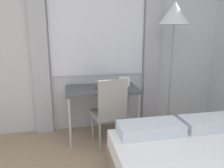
# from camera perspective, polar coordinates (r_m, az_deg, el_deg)

# --- Properties ---
(wall_back_with_window) EXTENTS (4.96, 0.13, 2.70)m
(wall_back_with_window) POSITION_cam_1_polar(r_m,az_deg,el_deg) (3.34, -4.15, 10.97)
(wall_back_with_window) COLOR silver
(wall_back_with_window) RESTS_ON ground_plane
(desk) EXTENTS (1.01, 0.58, 0.73)m
(desk) POSITION_cam_1_polar(r_m,az_deg,el_deg) (3.09, -2.61, -2.25)
(desk) COLOR #4C4C51
(desk) RESTS_ON ground_plane
(desk_chair) EXTENTS (0.46, 0.46, 0.94)m
(desk_chair) POSITION_cam_1_polar(r_m,az_deg,el_deg) (2.85, -0.53, -6.68)
(desk_chair) COLOR gray
(desk_chair) RESTS_ON ground_plane
(standing_lamp) EXTENTS (0.42, 0.42, 1.90)m
(standing_lamp) POSITION_cam_1_polar(r_m,az_deg,el_deg) (3.20, 15.94, 15.94)
(standing_lamp) COLOR #4C4C51
(standing_lamp) RESTS_ON ground_plane
(telephone) EXTENTS (0.16, 0.18, 0.12)m
(telephone) POSITION_cam_1_polar(r_m,az_deg,el_deg) (3.23, 3.13, 0.67)
(telephone) COLOR white
(telephone) RESTS_ON desk
(book) EXTENTS (0.24, 0.18, 0.02)m
(book) POSITION_cam_1_polar(r_m,az_deg,el_deg) (3.08, -2.41, -0.75)
(book) COLOR #4C4238
(book) RESTS_ON desk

